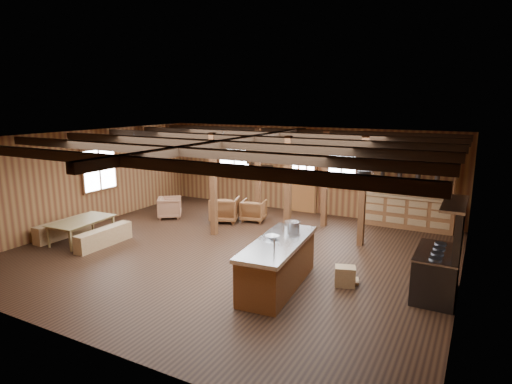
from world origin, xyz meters
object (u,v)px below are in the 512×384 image
at_px(dining_table, 83,231).
at_px(armchair_a, 225,209).
at_px(kitchen_island, 278,264).
at_px(armchair_b, 254,210).
at_px(commercial_range, 440,266).
at_px(armchair_c, 170,207).

relative_size(dining_table, armchair_a, 1.96).
bearing_deg(dining_table, kitchen_island, -95.50).
bearing_deg(armchair_b, kitchen_island, 111.37).
xyz_separation_m(kitchen_island, armchair_b, (-2.70, 3.98, -0.15)).
bearing_deg(kitchen_island, commercial_range, 15.19).
relative_size(kitchen_island, commercial_range, 1.40).
height_order(commercial_range, armchair_a, commercial_range).
relative_size(armchair_b, armchair_c, 0.99).
relative_size(dining_table, armchair_b, 2.30).
xyz_separation_m(dining_table, armchair_c, (0.50, 2.91, 0.04)).
distance_m(commercial_range, armchair_a, 6.75).
distance_m(commercial_range, dining_table, 8.61).
bearing_deg(dining_table, armchair_b, -42.13).
distance_m(kitchen_island, armchair_a, 4.91).
height_order(kitchen_island, commercial_range, commercial_range).
height_order(dining_table, armchair_c, armchair_c).
height_order(kitchen_island, armchair_b, kitchen_island).
xyz_separation_m(armchair_a, armchair_c, (-1.76, -0.46, -0.05)).
distance_m(dining_table, armchair_c, 2.95).
bearing_deg(commercial_range, dining_table, -173.86).
bearing_deg(kitchen_island, armchair_c, 144.49).
height_order(commercial_range, armchair_b, commercial_range).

